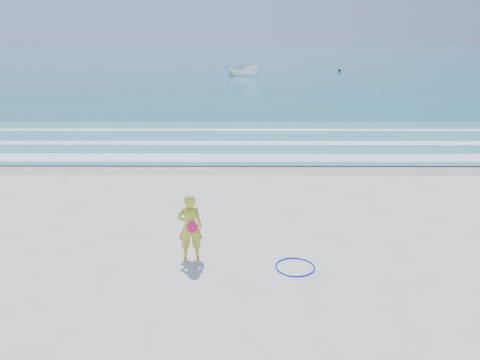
{
  "coord_description": "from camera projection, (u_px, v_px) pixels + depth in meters",
  "views": [
    {
      "loc": [
        0.17,
        -9.6,
        5.28
      ],
      "look_at": [
        0.11,
        4.0,
        1.0
      ],
      "focal_mm": 35.0,
      "sensor_mm": 36.0,
      "label": 1
    }
  ],
  "objects": [
    {
      "name": "ground",
      "position": [
        234.0,
        274.0,
        10.74
      ],
      "size": [
        400.0,
        400.0,
        0.0
      ],
      "primitive_type": "plane",
      "color": "silver",
      "rests_on": "ground"
    },
    {
      "name": "hoop",
      "position": [
        295.0,
        267.0,
        11.02
      ],
      "size": [
        1.05,
        1.05,
        0.03
      ],
      "primitive_type": "torus",
      "rotation": [
        0.0,
        0.0,
        0.13
      ],
      "color": "#0E18FF",
      "rests_on": "ground"
    },
    {
      "name": "boat",
      "position": [
        243.0,
        70.0,
        59.44
      ],
      "size": [
        4.37,
        2.43,
        1.6
      ],
      "primitive_type": "imported",
      "rotation": [
        0.0,
        0.0,
        1.35
      ],
      "color": "white",
      "rests_on": "ocean"
    },
    {
      "name": "shallow",
      "position": [
        239.0,
        140.0,
        24.09
      ],
      "size": [
        400.0,
        10.0,
        0.01
      ],
      "primitive_type": "cube",
      "color": "#59B7AD",
      "rests_on": "ocean"
    },
    {
      "name": "buoy",
      "position": [
        339.0,
        70.0,
        66.64
      ],
      "size": [
        0.38,
        0.38,
        0.38
      ],
      "primitive_type": "sphere",
      "color": "black",
      "rests_on": "ocean"
    },
    {
      "name": "foam_near",
      "position": [
        238.0,
        158.0,
        20.55
      ],
      "size": [
        400.0,
        1.4,
        0.01
      ],
      "primitive_type": "cube",
      "color": "white",
      "rests_on": "shallow"
    },
    {
      "name": "wet_sand",
      "position": [
        238.0,
        167.0,
        19.33
      ],
      "size": [
        400.0,
        2.4,
        0.0
      ],
      "primitive_type": "cube",
      "color": "#B2A893",
      "rests_on": "ground"
    },
    {
      "name": "foam_far",
      "position": [
        239.0,
        130.0,
        26.47
      ],
      "size": [
        400.0,
        0.6,
        0.01
      ],
      "primitive_type": "cube",
      "color": "white",
      "rests_on": "shallow"
    },
    {
      "name": "foam_mid",
      "position": [
        239.0,
        143.0,
        23.32
      ],
      "size": [
        400.0,
        0.9,
        0.01
      ],
      "primitive_type": "cube",
      "color": "white",
      "rests_on": "shallow"
    },
    {
      "name": "woman",
      "position": [
        190.0,
        227.0,
        11.23
      ],
      "size": [
        0.63,
        0.44,
        1.66
      ],
      "color": "gold",
      "rests_on": "ground"
    },
    {
      "name": "ocean",
      "position": [
        241.0,
        56.0,
        110.9
      ],
      "size": [
        400.0,
        190.0,
        0.04
      ],
      "primitive_type": "cube",
      "color": "#19727F",
      "rests_on": "ground"
    }
  ]
}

